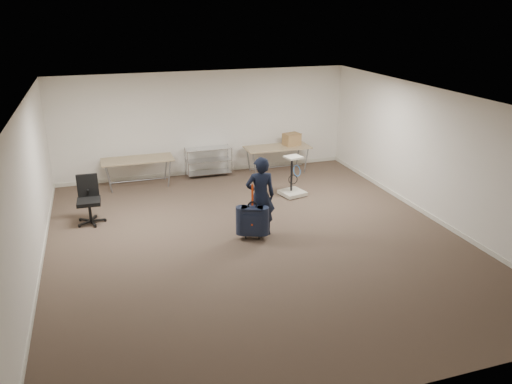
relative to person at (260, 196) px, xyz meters
name	(u,v)px	position (x,y,z in m)	size (l,w,h in m)	color
ground	(256,240)	(-0.17, -0.24, -0.82)	(9.00, 9.00, 0.00)	#49382C
room_shell	(237,212)	(-0.17, 1.14, -0.77)	(8.00, 9.00, 9.00)	white
folding_table_left	(137,161)	(-2.07, 3.71, -0.14)	(1.80, 0.75, 0.73)	#9F8961
folding_table_right	(277,149)	(1.73, 3.71, -0.14)	(1.80, 0.75, 0.73)	#9F8961
wire_shelf	(208,160)	(-0.17, 3.96, -0.38)	(1.22, 0.47, 0.80)	silver
person	(260,196)	(0.00, 0.00, 0.00)	(0.60, 0.39, 1.64)	black
suitcase	(252,221)	(-0.23, -0.18, -0.43)	(0.48, 0.38, 1.15)	#161B32
office_chair	(90,209)	(-3.29, 1.68, -0.51)	(0.63, 0.63, 1.03)	black
equipment_cart	(293,185)	(1.45, 1.85, -0.56)	(0.66, 0.66, 1.00)	beige
cardboard_box	(292,139)	(2.17, 3.77, 0.08)	(0.44, 0.33, 0.33)	#987847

